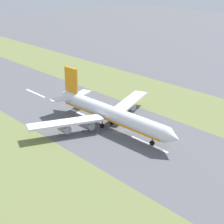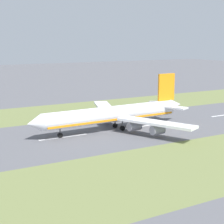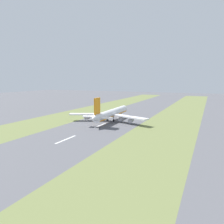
# 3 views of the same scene
# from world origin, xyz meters

# --- Properties ---
(ground_plane) EXTENTS (800.00, 800.00, 0.00)m
(ground_plane) POSITION_xyz_m (0.00, 0.00, 0.00)
(ground_plane) COLOR #56565B
(grass_median_west) EXTENTS (40.00, 600.00, 0.01)m
(grass_median_west) POSITION_xyz_m (-45.00, 0.00, 0.00)
(grass_median_west) COLOR olive
(grass_median_west) RESTS_ON ground
(grass_median_east) EXTENTS (40.00, 600.00, 0.01)m
(grass_median_east) POSITION_xyz_m (45.00, 0.00, 0.00)
(grass_median_east) COLOR olive
(grass_median_east) RESTS_ON ground
(centreline_dash_mid) EXTENTS (1.20, 18.00, 0.01)m
(centreline_dash_mid) POSITION_xyz_m (0.00, -23.94, 0.01)
(centreline_dash_mid) COLOR silver
(centreline_dash_mid) RESTS_ON ground
(centreline_dash_far) EXTENTS (1.20, 18.00, 0.01)m
(centreline_dash_far) POSITION_xyz_m (0.00, 16.06, 0.01)
(centreline_dash_far) COLOR silver
(centreline_dash_far) RESTS_ON ground
(airplane_main_jet) EXTENTS (64.11, 67.14, 20.20)m
(airplane_main_jet) POSITION_xyz_m (0.41, -5.85, 6.02)
(airplane_main_jet) COLOR white
(airplane_main_jet) RESTS_ON ground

